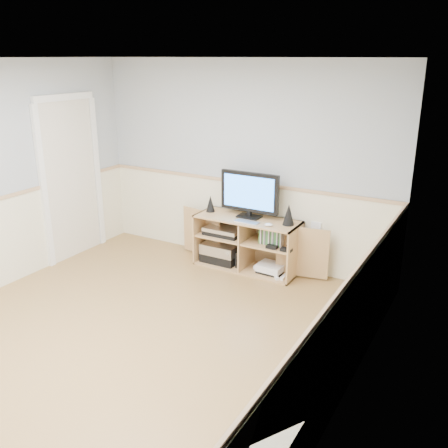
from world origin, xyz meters
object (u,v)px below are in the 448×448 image
Objects in this scene: media_cabinet at (249,242)px; monitor at (249,193)px; keyboard at (247,222)px; game_consoles at (270,268)px.

media_cabinet is 0.62m from monitor.
monitor is (0.00, -0.01, 0.62)m from media_cabinet.
media_cabinet is 2.68× the size of monitor.
monitor is 0.36m from keyboard.
keyboard reaches higher than media_cabinet.
monitor is at bearing 169.61° from game_consoles.
monitor is 0.95m from game_consoles.
media_cabinet is at bearing 168.20° from game_consoles.
keyboard is at bearing -71.54° from media_cabinet.
game_consoles is (0.33, -0.07, -0.26)m from media_cabinet.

